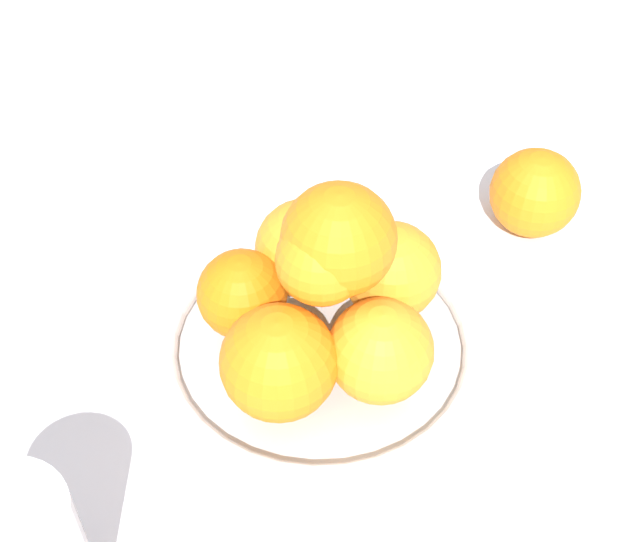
% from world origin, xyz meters
% --- Properties ---
extents(ground_plane, '(4.00, 4.00, 0.00)m').
position_xyz_m(ground_plane, '(0.00, 0.00, 0.00)').
color(ground_plane, silver).
extents(fruit_bowl, '(0.25, 0.25, 0.03)m').
position_xyz_m(fruit_bowl, '(0.00, 0.00, 0.01)').
color(fruit_bowl, silver).
rests_on(fruit_bowl, ground_plane).
extents(orange_pile, '(0.19, 0.20, 0.14)m').
position_xyz_m(orange_pile, '(0.00, 0.00, 0.08)').
color(orange_pile, orange).
rests_on(orange_pile, fruit_bowl).
extents(stray_orange, '(0.08, 0.08, 0.08)m').
position_xyz_m(stray_orange, '(-0.03, 0.24, 0.04)').
color(stray_orange, orange).
rests_on(stray_orange, ground_plane).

